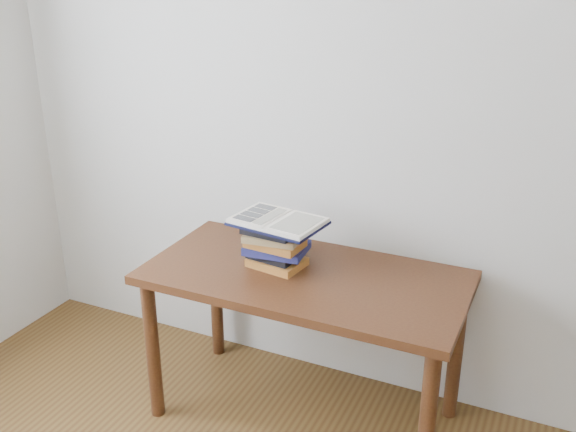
% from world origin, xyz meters
% --- Properties ---
extents(desk, '(1.30, 0.65, 0.70)m').
position_xyz_m(desk, '(-0.07, 1.38, 0.60)').
color(desk, '#462711').
rests_on(desk, ground).
extents(book_stack, '(0.26, 0.21, 0.19)m').
position_xyz_m(book_stack, '(-0.21, 1.39, 0.79)').
color(book_stack, '#9A6923').
rests_on(book_stack, desk).
extents(open_book, '(0.39, 0.29, 0.03)m').
position_xyz_m(open_book, '(-0.20, 1.40, 0.89)').
color(open_book, black).
rests_on(open_book, book_stack).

